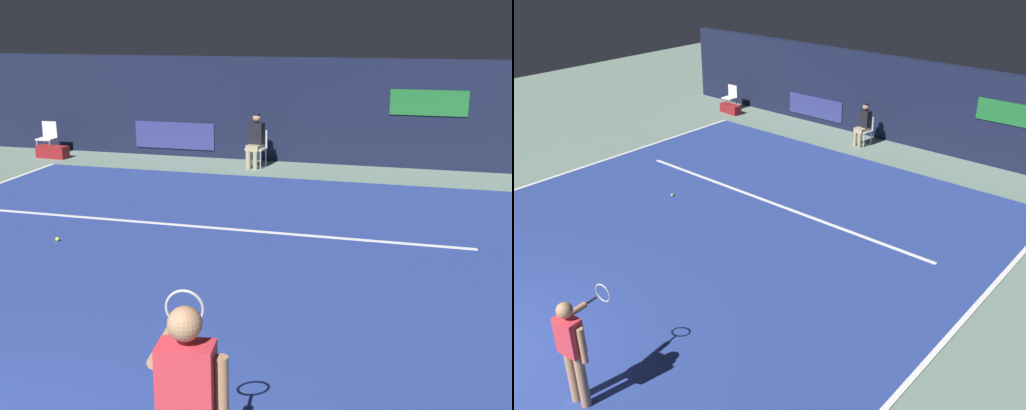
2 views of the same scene
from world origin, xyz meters
The scene contains 8 objects.
ground_plane centered at (0.00, 5.18, 0.00)m, with size 34.07×34.07×0.00m, color slate.
court_surface centered at (0.00, 5.18, 0.01)m, with size 11.18×12.35×0.01m, color navy.
line_service centered at (0.00, 7.34, 0.01)m, with size 8.72×0.10×0.01m, color white.
back_wall centered at (0.00, 13.36, 1.30)m, with size 17.20×0.33×2.60m.
line_judge_on_chair centered at (-0.56, 12.36, 0.69)m, with size 0.49×0.57×1.32m.
courtside_chair_near centered at (-6.35, 12.49, 0.50)m, with size 0.45×0.42×0.88m.
tennis_ball centered at (-2.16, 6.01, 0.05)m, with size 0.07×0.07×0.07m, color #CCE033.
equipment_bag centered at (-6.02, 12.12, 0.16)m, with size 0.84×0.32×0.32m, color maroon.
Camera 1 is at (3.55, -2.86, 3.39)m, focal length 46.12 mm.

